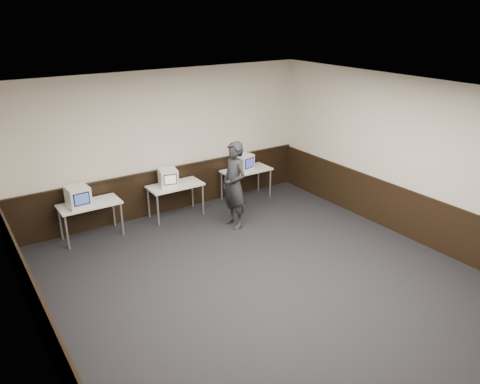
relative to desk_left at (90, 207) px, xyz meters
name	(u,v)px	position (x,y,z in m)	size (l,w,h in m)	color
floor	(274,290)	(1.90, -3.60, -0.68)	(8.00, 8.00, 0.00)	black
ceiling	(279,98)	(1.90, -3.60, 2.52)	(8.00, 8.00, 0.00)	white
back_wall	(165,143)	(1.90, 0.40, 0.92)	(7.00, 7.00, 0.00)	beige
left_wall	(37,267)	(-1.60, -3.60, 0.92)	(8.00, 8.00, 0.00)	beige
right_wall	(420,163)	(5.40, -3.60, 0.92)	(8.00, 8.00, 0.00)	beige
wainscot_back	(168,190)	(1.90, 0.38, -0.18)	(6.98, 0.04, 1.00)	black
wainscot_left	(52,343)	(-1.58, -3.60, -0.18)	(0.04, 7.98, 1.00)	black
wainscot_right	(412,215)	(5.38, -3.60, -0.18)	(0.04, 7.98, 1.00)	black
wainscot_rail	(167,169)	(1.90, 0.36, 0.34)	(6.98, 0.06, 0.04)	black
desk_left	(90,207)	(0.00, 0.00, 0.00)	(1.20, 0.60, 0.75)	white
desk_center	(175,188)	(1.90, 0.00, 0.00)	(1.20, 0.60, 0.75)	white
desk_right	(246,172)	(3.80, 0.00, 0.00)	(1.20, 0.60, 0.75)	white
emac_left	(78,197)	(-0.21, -0.05, 0.28)	(0.43, 0.46, 0.41)	white
emac_center	(168,177)	(1.76, 0.03, 0.26)	(0.46, 0.47, 0.38)	white
emac_right	(243,162)	(3.71, 0.01, 0.27)	(0.47, 0.49, 0.39)	white
person	(234,185)	(2.71, -1.15, 0.25)	(0.68, 0.45, 1.86)	#222327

